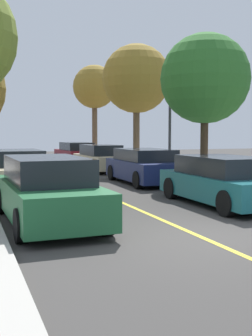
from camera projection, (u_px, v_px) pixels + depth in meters
ground at (206, 239)px, 8.28m from camera, size 80.00×80.00×0.00m
center_line at (130, 206)px, 12.01m from camera, size 0.12×39.20×0.01m
parked_car_left_nearest at (48, 191)px, 9.73m from camera, size 1.93×4.57×1.46m
parked_car_left_near at (17, 171)px, 15.20m from camera, size 2.00×4.19×1.40m
parked_car_right_nearest at (223, 181)px, 12.18m from camera, size 2.02×4.50×1.35m
parked_car_right_near at (145, 166)px, 17.41m from camera, size 2.08×4.57×1.36m
parked_car_right_far at (101, 158)px, 22.95m from camera, size 1.90×4.70×1.37m
parked_car_right_farthest at (76, 153)px, 28.02m from camera, size 1.98×4.39×1.39m
street_tree_right_nearest at (205, 79)px, 16.56m from camera, size 3.38×3.38×5.59m
street_tree_right_near at (136, 79)px, 23.02m from camera, size 3.59×3.59×6.47m
street_tree_right_far at (95, 88)px, 30.29m from camera, size 2.97×2.97×6.50m
streetlamp at (170, 110)px, 19.12m from camera, size 0.36×0.24×4.90m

